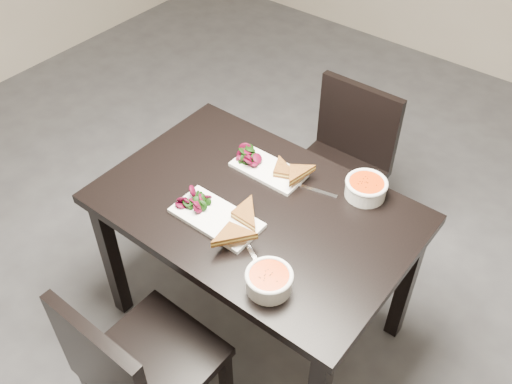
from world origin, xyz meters
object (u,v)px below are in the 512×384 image
at_px(chair_near, 135,367).
at_px(soup_bowl_near, 269,280).
at_px(plate_near, 216,218).
at_px(chair_far, 342,160).
at_px(table, 256,223).
at_px(plate_far, 268,170).
at_px(soup_bowl_far, 366,187).

distance_m(chair_near, soup_bowl_near, 0.57).
bearing_deg(plate_near, chair_far, 87.17).
bearing_deg(soup_bowl_near, chair_near, -125.09).
bearing_deg(table, soup_bowl_near, -45.59).
height_order(plate_near, plate_far, plate_near).
distance_m(chair_far, soup_bowl_near, 1.09).
distance_m(chair_near, plate_far, 0.91).
height_order(chair_near, soup_bowl_far, chair_near).
bearing_deg(chair_far, plate_near, -93.36).
relative_size(table, chair_near, 1.41).
xyz_separation_m(chair_near, plate_near, (-0.06, 0.52, 0.27)).
relative_size(chair_near, soup_bowl_far, 5.17).
xyz_separation_m(table, soup_bowl_far, (0.30, 0.31, 0.14)).
relative_size(chair_far, soup_bowl_near, 5.29).
relative_size(soup_bowl_near, plate_far, 0.54).
distance_m(plate_near, soup_bowl_far, 0.59).
distance_m(table, soup_bowl_near, 0.41).
bearing_deg(chair_far, soup_bowl_near, -73.87).
xyz_separation_m(chair_far, plate_near, (-0.04, -0.87, 0.27)).
distance_m(table, chair_far, 0.74).
height_order(table, chair_far, chair_far).
distance_m(chair_near, plate_near, 0.59).
xyz_separation_m(chair_near, soup_bowl_near, (0.28, 0.39, 0.31)).
bearing_deg(plate_far, soup_bowl_near, -52.64).
bearing_deg(chair_near, soup_bowl_far, 73.58).
height_order(plate_far, soup_bowl_far, soup_bowl_far).
height_order(plate_near, soup_bowl_far, soup_bowl_far).
bearing_deg(table, chair_far, 92.05).
height_order(chair_far, plate_far, chair_far).
bearing_deg(plate_far, plate_near, -87.74).
bearing_deg(soup_bowl_near, table, 134.41).
relative_size(soup_bowl_near, soup_bowl_far, 0.98).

